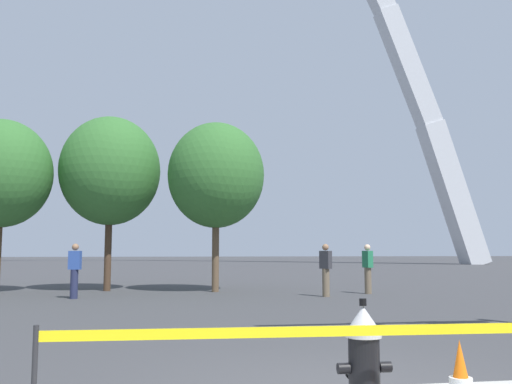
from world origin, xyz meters
TOP-DOWN VIEW (x-y plane):
  - fire_hydrant at (0.00, -0.78)m, footprint 0.46×0.48m
  - caution_tape_barrier at (0.39, -1.17)m, footprint 5.93×0.26m
  - monument_arch at (-0.00, 46.54)m, footprint 60.30×2.23m
  - tree_far_left at (-7.19, 14.00)m, footprint 3.30×3.30m
  - tree_left_mid at (-3.71, 14.51)m, footprint 3.49×3.49m
  - tree_center_left at (-0.05, 13.54)m, footprint 3.32×3.32m
  - pedestrian_walking_left at (3.09, 11.02)m, footprint 0.37×0.39m
  - pedestrian_standing_center at (4.76, 11.91)m, footprint 0.28×0.38m
  - pedestrian_walking_right at (-4.32, 11.49)m, footprint 0.37×0.26m

SIDE VIEW (x-z plane):
  - fire_hydrant at x=0.00m, z-range -0.03..0.96m
  - caution_tape_barrier at x=0.39m, z-range 0.18..1.04m
  - pedestrian_walking_left at x=3.09m, z-range 0.02..1.61m
  - pedestrian_standing_center at x=4.76m, z-range 0.02..1.61m
  - pedestrian_walking_right at x=-4.32m, z-range 0.02..1.61m
  - tree_far_left at x=-7.19m, z-range 1.06..6.84m
  - tree_center_left at x=-0.05m, z-range 1.07..6.88m
  - tree_left_mid at x=-3.71m, z-range 1.13..7.23m
  - monument_arch at x=0.00m, z-range -2.90..47.74m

